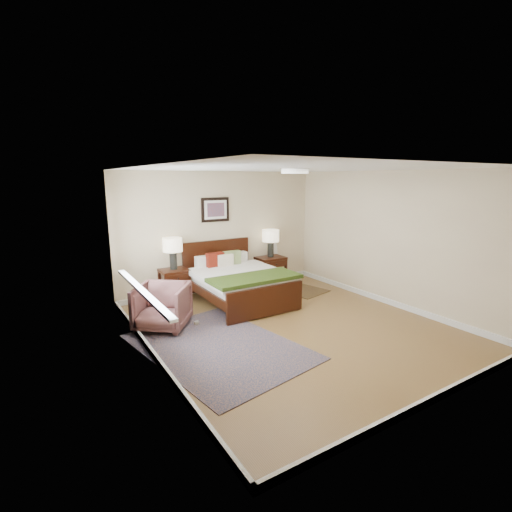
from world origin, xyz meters
The scene contains 18 objects.
floor centered at (0.00, 0.00, 0.00)m, with size 5.00×5.00×0.00m, color brown.
back_wall centered at (0.00, 2.50, 1.25)m, with size 4.50×0.04×2.50m, color beige.
front_wall centered at (0.00, -2.50, 1.25)m, with size 4.50×0.04×2.50m, color beige.
left_wall centered at (-2.25, 0.00, 1.25)m, with size 0.04×5.00×2.50m, color beige.
right_wall centered at (2.25, 0.00, 1.25)m, with size 0.04×5.00×2.50m, color beige.
ceiling centered at (0.00, 0.00, 2.50)m, with size 4.50×5.00×0.02m, color white.
window centered at (-2.20, 0.70, 1.38)m, with size 0.11×2.72×1.32m.
door centered at (-2.23, -1.75, 1.07)m, with size 0.06×1.00×2.18m.
ceil_fixture centered at (0.00, 0.00, 2.47)m, with size 0.44×0.44×0.08m.
bed centered at (-0.14, 1.53, 0.49)m, with size 1.64×1.97×1.06m.
wall_art centered at (-0.14, 2.47, 1.72)m, with size 0.62×0.05×0.50m.
nightstand_left centered at (-1.16, 2.25, 0.50)m, with size 0.52×0.47×0.62m.
nightstand_right centered at (1.11, 2.26, 0.37)m, with size 0.62×0.47×0.62m.
lamp_left centered at (-1.16, 2.27, 1.06)m, with size 0.37×0.37×0.61m.
lamp_right centered at (1.11, 2.27, 1.06)m, with size 0.37×0.37×0.61m.
armchair centered at (-1.80, 1.02, 0.36)m, with size 0.77×0.79×0.72m, color brown.
rug_persian centered at (-1.35, -0.06, 0.01)m, with size 1.83×2.58×0.01m, color #0C1F40.
rug_navy centered at (1.34, 1.59, 0.01)m, with size 0.81×1.21×0.01m, color black.
Camera 1 is at (-3.46, -4.51, 2.35)m, focal length 26.00 mm.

